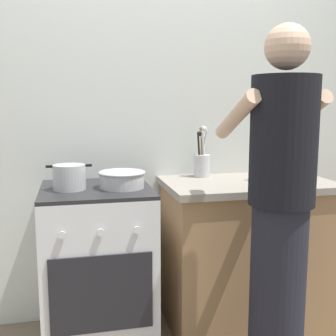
{
  "coord_description": "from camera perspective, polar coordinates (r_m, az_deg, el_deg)",
  "views": [
    {
      "loc": [
        -0.46,
        -2.14,
        1.35
      ],
      "look_at": [
        0.05,
        0.12,
        1.0
      ],
      "focal_mm": 44.71,
      "sensor_mm": 36.0,
      "label": 1
    }
  ],
  "objects": [
    {
      "name": "back_wall",
      "position": [
        2.72,
        1.31,
        6.49
      ],
      "size": [
        3.2,
        0.1,
        2.5
      ],
      "color": "silver",
      "rests_on": "ground"
    },
    {
      "name": "countertop",
      "position": [
        2.66,
        10.62,
        -11.29
      ],
      "size": [
        1.0,
        0.6,
        0.9
      ],
      "color": "#99724C",
      "rests_on": "ground"
    },
    {
      "name": "stove_range",
      "position": [
        2.46,
        -9.51,
        -13.0
      ],
      "size": [
        0.6,
        0.62,
        0.9
      ],
      "color": "silver",
      "rests_on": "ground"
    },
    {
      "name": "pot",
      "position": [
        2.3,
        -13.29,
        -1.23
      ],
      "size": [
        0.24,
        0.17,
        0.13
      ],
      "color": "#B2B2B7",
      "rests_on": "stove_range"
    },
    {
      "name": "mixing_bowl",
      "position": [
        2.3,
        -6.29,
        -1.46
      ],
      "size": [
        0.26,
        0.26,
        0.09
      ],
      "color": "#B7B7BC",
      "rests_on": "stove_range"
    },
    {
      "name": "utensil_crock",
      "position": [
        2.64,
        4.66,
        0.93
      ],
      "size": [
        0.1,
        0.1,
        0.32
      ],
      "color": "silver",
      "rests_on": "countertop"
    },
    {
      "name": "spice_bottle",
      "position": [
        2.56,
        11.58,
        -0.68
      ],
      "size": [
        0.04,
        0.04,
        0.09
      ],
      "color": "silver",
      "rests_on": "countertop"
    },
    {
      "name": "oil_bottle",
      "position": [
        2.55,
        15.24,
        0.35
      ],
      "size": [
        0.07,
        0.07,
        0.23
      ],
      "color": "gold",
      "rests_on": "countertop"
    },
    {
      "name": "person",
      "position": [
        2.0,
        15.02,
        -5.87
      ],
      "size": [
        0.41,
        0.5,
        1.7
      ],
      "color": "black",
      "rests_on": "ground"
    }
  ]
}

